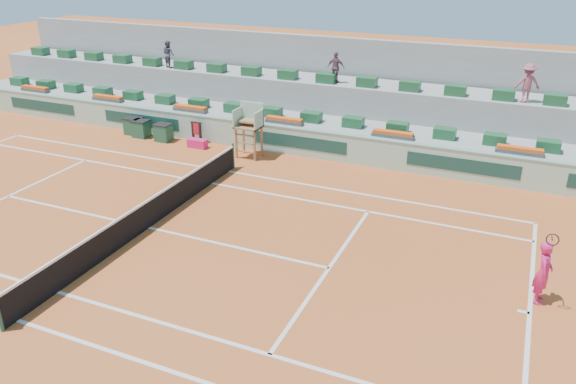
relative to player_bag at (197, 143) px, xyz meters
The scene contains 20 objects.
ground 8.02m from the player_bag, 69.83° to the right, with size 90.00×90.00×0.00m, color #A44B1F.
seating_tier_lower 4.23m from the player_bag, 48.93° to the left, with size 36.00×4.00×1.20m, color #979795.
seating_tier_upper 5.62m from the player_bag, 59.91° to the left, with size 36.00×2.40×2.60m, color #979795.
stadium_back_wall 7.23m from the player_bag, 66.54° to the left, with size 36.00×0.40×4.40m, color #979795.
player_bag is the anchor object (origin of this frame).
spectator_left 6.64m from the player_bag, 134.80° to the left, with size 0.68×0.53×1.40m, color #4A4A56.
spectator_mid 7.43m from the player_bag, 39.87° to the left, with size 0.85×0.35×1.44m, color #6E4956.
spectator_right 14.56m from the player_bag, 16.79° to the left, with size 1.04×0.60×1.62m, color #984C5B.
court_lines 8.02m from the player_bag, 69.83° to the right, with size 23.89×11.09×0.01m.
tennis_net 8.03m from the player_bag, 69.83° to the right, with size 0.10×11.97×1.10m.
advertising_hoarding 2.98m from the player_bag, 19.19° to the left, with size 36.00×0.34×1.26m.
umpire_chair 3.07m from the player_bag, ahead, with size 1.10×0.90×2.40m.
seat_row_lower 3.78m from the player_bag, 39.42° to the left, with size 32.90×0.60×0.44m.
seat_row_upper 5.65m from the player_bag, 56.47° to the left, with size 32.90×0.60×0.44m.
flower_planters 2.25m from the player_bag, 49.34° to the left, with size 26.80×0.36×0.28m.
drink_cooler_a 2.01m from the player_bag, behind, with size 0.77×0.67×0.84m.
drink_cooler_b 3.36m from the player_bag, behind, with size 0.77×0.67×0.84m.
drink_cooler_c 3.99m from the player_bag, behind, with size 0.85×0.74×0.84m.
towel_rack 0.78m from the player_bag, 123.46° to the left, with size 0.57×0.10×1.03m.
tennis_player 16.34m from the player_bag, 24.80° to the right, with size 0.46×0.90×2.28m.
Camera 1 is at (10.91, -13.41, 8.77)m, focal length 35.00 mm.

